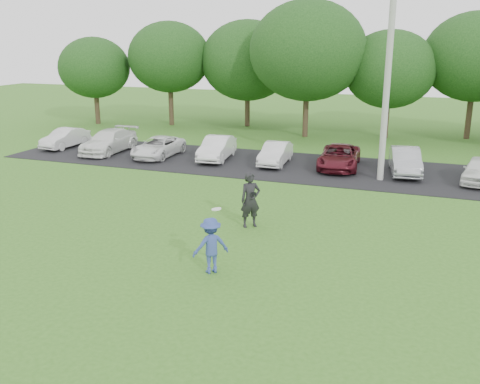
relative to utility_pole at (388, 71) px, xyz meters
The scene contains 7 objects.
ground 13.28m from the utility_pole, 108.08° to the right, with size 100.00×100.00×0.00m, color #34681D.
parking_lot 6.34m from the utility_pole, 161.75° to the left, with size 32.00×6.50×0.03m, color black.
utility_pole is the anchor object (origin of this frame).
frisbee_player 12.97m from the utility_pole, 105.98° to the right, with size 1.16×1.12×1.87m.
camera_bystander 9.54m from the utility_pole, 114.28° to the right, with size 0.83×0.79×1.92m.
parked_cars 6.34m from the utility_pole, 164.00° to the left, with size 30.13×4.87×1.25m.
tree_row 11.27m from the utility_pole, 101.89° to the left, with size 42.39×9.85×8.64m.
Camera 1 is at (5.86, -12.67, 6.28)m, focal length 40.00 mm.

